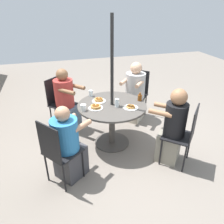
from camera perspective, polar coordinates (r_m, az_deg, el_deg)
The scene contains 18 objects.
ground_plane at distance 3.89m, azimuth 0.00°, elevation -7.88°, with size 12.00×12.00×0.00m, color gray.
patio_table at distance 3.58m, azimuth 0.00°, elevation -0.17°, with size 1.11×1.11×0.74m.
umbrella_pole at distance 3.39m, azimuth 0.00°, elevation 6.63°, with size 0.05×0.05×2.09m, color black.
patio_chair_north at distance 2.89m, azimuth -14.09°, elevation -9.60°, with size 0.57×0.57×0.96m.
diner_north at distance 3.01m, azimuth -11.43°, elevation -8.80°, with size 0.55×0.58×1.10m.
patio_chair_east at distance 3.30m, azimuth 18.36°, elevation -5.17°, with size 0.58×0.58×0.96m.
diner_east at distance 3.31m, azimuth 15.49°, elevation -4.29°, with size 0.55×0.56×1.19m.
patio_chair_south at distance 4.58m, azimuth 6.67°, elevation 5.49°, with size 0.58×0.58×0.96m.
diner_south at distance 4.43m, azimuth 5.84°, elevation 4.54°, with size 0.62×0.61×1.19m.
patio_chair_west at distance 4.26m, azimuth -13.69°, elevation 3.11°, with size 0.58×0.58×0.96m.
diner_west at distance 4.15m, azimuth -11.90°, elevation 2.47°, with size 0.60×0.59×1.18m.
pancake_plate_a at distance 3.39m, azimuth -4.28°, elevation 1.30°, with size 0.23×0.23×0.06m.
pancake_plate_b at distance 3.63m, azimuth -3.46°, elevation 3.12°, with size 0.23×0.23×0.06m.
pancake_plate_c at distance 3.41m, azimuth 4.93°, elevation 1.26°, with size 0.23×0.23×0.05m.
syrup_bottle at distance 3.67m, azimuth 7.27°, elevation 3.78°, with size 0.09×0.07×0.14m.
coffee_cup at distance 3.33m, azimuth -7.51°, elevation 1.17°, with size 0.09×0.09×0.10m.
drinking_glass_a at distance 3.41m, azimuth 1.32°, elevation 2.41°, with size 0.06×0.06×0.14m, color silver.
drinking_glass_b at distance 3.82m, azimuth -5.55°, elevation 4.89°, with size 0.07×0.07×0.11m, color silver.
Camera 1 is at (-3.05, 0.86, 2.26)m, focal length 35.00 mm.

